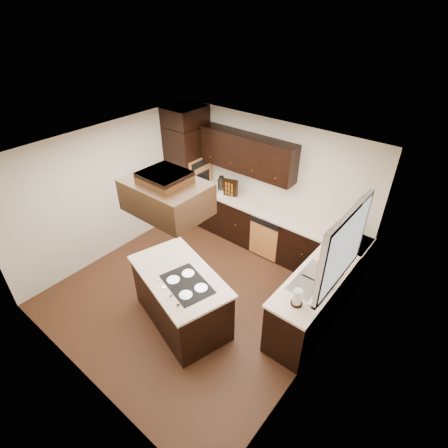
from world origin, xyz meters
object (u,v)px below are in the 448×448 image
at_px(range_hood, 167,197).
at_px(oven_column, 189,175).
at_px(island, 181,298).
at_px(spice_rack, 228,187).

bearing_deg(range_hood, oven_column, 129.74).
height_order(oven_column, island, oven_column).
distance_m(oven_column, range_hood, 3.13).
xyz_separation_m(oven_column, spice_rack, (1.05, 0.04, 0.03)).
bearing_deg(island, oven_column, 147.67).
bearing_deg(spice_rack, island, -85.97).
xyz_separation_m(oven_column, range_hood, (1.88, -2.25, 1.10)).
bearing_deg(oven_column, range_hood, -50.26).
xyz_separation_m(oven_column, island, (1.98, -2.27, -0.62)).
height_order(island, range_hood, range_hood).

